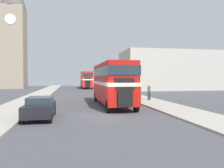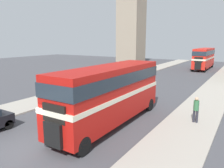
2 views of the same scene
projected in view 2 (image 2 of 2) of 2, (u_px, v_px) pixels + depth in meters
name	position (u px, v px, depth m)	size (l,w,h in m)	color
ground_plane	(28.00, 147.00, 11.95)	(120.00, 120.00, 0.00)	#47474C
double_decker_bus	(111.00, 90.00, 14.79)	(2.55, 10.55, 4.05)	#B2140F
bus_distant	(204.00, 57.00, 43.91)	(2.46, 10.99, 4.20)	red
pedestrian_walking	(196.00, 108.00, 15.06)	(0.36, 0.36, 1.81)	#282833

